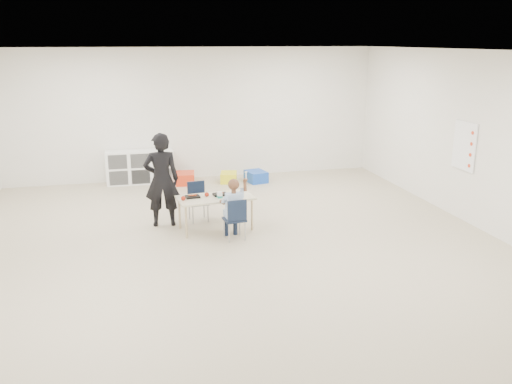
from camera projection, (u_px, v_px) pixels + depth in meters
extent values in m
plane|color=#B3A78A|center=(237.00, 251.00, 7.81)|extent=(9.00, 9.00, 0.00)
plane|color=white|center=(235.00, 51.00, 7.06)|extent=(9.00, 9.00, 0.00)
cube|color=white|center=(194.00, 114.00, 11.64)|extent=(8.00, 0.02, 2.80)
cube|color=white|center=(388.00, 308.00, 3.23)|extent=(8.00, 0.02, 2.80)
cube|color=white|center=(490.00, 143.00, 8.35)|extent=(0.02, 9.00, 2.80)
cube|color=beige|center=(215.00, 198.00, 8.57)|extent=(1.25, 0.72, 0.03)
cube|color=black|center=(220.00, 194.00, 8.66)|extent=(0.24, 0.18, 0.03)
cube|color=black|center=(193.00, 197.00, 8.53)|extent=(0.24, 0.18, 0.03)
cube|color=white|center=(220.00, 195.00, 8.48)|extent=(0.08, 0.08, 0.10)
ellipsoid|color=#BC7F4D|center=(235.00, 194.00, 8.60)|extent=(0.09, 0.09, 0.07)
sphere|color=#9B200E|center=(207.00, 194.00, 8.57)|extent=(0.07, 0.07, 0.07)
sphere|color=#9B200E|center=(183.00, 198.00, 8.36)|extent=(0.07, 0.07, 0.07)
cube|color=white|center=(140.00, 167.00, 11.45)|extent=(1.40, 0.40, 0.70)
cube|color=white|center=(464.00, 146.00, 8.94)|extent=(0.02, 0.60, 0.80)
imported|color=black|center=(162.00, 180.00, 8.71)|extent=(0.57, 0.39, 1.54)
cube|color=red|center=(185.00, 178.00, 11.44)|extent=(0.44, 0.54, 0.24)
cube|color=yellow|center=(229.00, 177.00, 11.58)|extent=(0.43, 0.50, 0.21)
cube|color=#1746B0|center=(256.00, 176.00, 11.60)|extent=(0.47, 0.55, 0.23)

